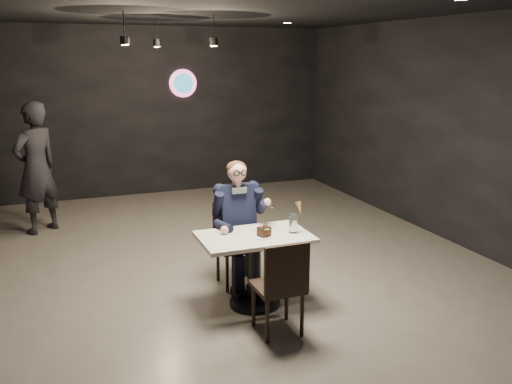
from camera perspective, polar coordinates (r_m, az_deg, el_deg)
name	(u,v)px	position (r m, az deg, el deg)	size (l,w,h in m)	color
floor	(213,287)	(6.09, -4.58, -9.95)	(9.00, 9.00, 0.00)	#70665D
wall_sign	(183,83)	(10.10, -7.70, 11.28)	(0.50, 0.06, 0.50)	pink
pendant_lights	(165,24)	(7.51, -9.55, 17.00)	(1.40, 1.20, 0.36)	black
main_table	(255,270)	(5.53, -0.15, -8.23)	(1.10, 0.70, 0.75)	white
chair_far	(237,245)	(5.98, -2.02, -5.61)	(0.42, 0.46, 0.92)	black
chair_near	(278,285)	(4.99, 2.29, -9.73)	(0.42, 0.46, 0.92)	black
seated_man	(237,222)	(5.90, -2.05, -3.23)	(0.60, 0.80, 1.44)	black
dessert_plate	(262,237)	(5.34, 0.64, -4.72)	(0.20, 0.20, 0.01)	white
cake_slice	(264,232)	(5.33, 0.86, -4.21)	(0.11, 0.09, 0.08)	black
mint_leaf	(266,229)	(5.28, 1.11, -3.94)	(0.07, 0.04, 0.01)	#2C893D
sundae_glass	(293,223)	(5.46, 3.92, -3.33)	(0.08, 0.08, 0.19)	silver
wafer_cone	(300,208)	(5.44, 4.61, -1.71)	(0.07, 0.07, 0.14)	#B07D48
passerby	(36,168)	(8.27, -22.13, 2.34)	(0.68, 0.45, 1.88)	black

